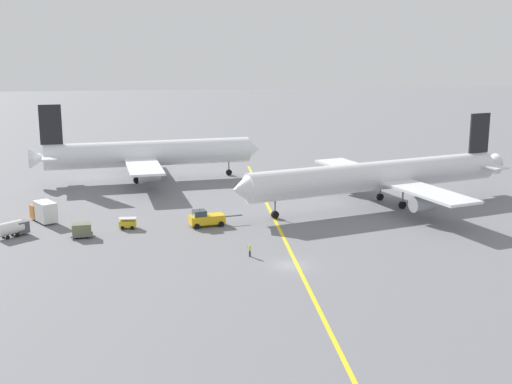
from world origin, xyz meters
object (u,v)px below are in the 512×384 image
(gse_catering_truck_tall, at_px, (44,211))
(gse_fuel_bowser_stubby, at_px, (13,228))
(airliner_being_pushed, at_px, (378,176))
(gse_container_dolly_flat, at_px, (82,230))
(gse_baggage_cart_trailing, at_px, (128,223))
(ground_crew_ramp_agent_by_cones, at_px, (250,250))
(pushback_tug, at_px, (206,218))
(airliner_at_gate_left, at_px, (147,154))

(gse_catering_truck_tall, bearing_deg, gse_fuel_bowser_stubby, -112.64)
(gse_catering_truck_tall, bearing_deg, airliner_being_pushed, 2.83)
(gse_fuel_bowser_stubby, bearing_deg, gse_container_dolly_flat, -9.86)
(gse_baggage_cart_trailing, height_order, gse_catering_truck_tall, gse_catering_truck_tall)
(airliner_being_pushed, height_order, ground_crew_ramp_agent_by_cones, airliner_being_pushed)
(pushback_tug, distance_m, gse_baggage_cart_trailing, 12.35)
(airliner_at_gate_left, height_order, gse_fuel_bowser_stubby, airliner_at_gate_left)
(pushback_tug, relative_size, ground_crew_ramp_agent_by_cones, 5.05)
(airliner_at_gate_left, distance_m, gse_baggage_cart_trailing, 37.75)
(gse_fuel_bowser_stubby, bearing_deg, pushback_tug, 3.63)
(pushback_tug, bearing_deg, gse_baggage_cart_trailing, 178.49)
(airliner_at_gate_left, xyz_separation_m, ground_crew_ramp_agent_by_cones, (14.84, -53.87, -4.57))
(gse_catering_truck_tall, xyz_separation_m, ground_crew_ramp_agent_by_cones, (31.04, -22.25, -0.84))
(pushback_tug, bearing_deg, airliner_at_gate_left, 104.63)
(airliner_being_pushed, bearing_deg, airliner_at_gate_left, 144.92)
(gse_container_dolly_flat, distance_m, gse_catering_truck_tall, 12.08)
(gse_baggage_cart_trailing, bearing_deg, gse_fuel_bowser_stubby, -172.68)
(gse_baggage_cart_trailing, bearing_deg, gse_catering_truck_tall, 157.17)
(pushback_tug, height_order, gse_baggage_cart_trailing, pushback_tug)
(airliner_at_gate_left, height_order, pushback_tug, airliner_at_gate_left)
(gse_catering_truck_tall, bearing_deg, airliner_at_gate_left, 62.87)
(airliner_at_gate_left, distance_m, ground_crew_ramp_agent_by_cones, 56.06)
(pushback_tug, relative_size, gse_baggage_cart_trailing, 3.12)
(airliner_being_pushed, relative_size, pushback_tug, 6.11)
(airliner_at_gate_left, bearing_deg, pushback_tug, -75.37)
(airliner_at_gate_left, relative_size, gse_fuel_bowser_stubby, 9.82)
(airliner_being_pushed, relative_size, gse_baggage_cart_trailing, 19.06)
(gse_baggage_cart_trailing, height_order, ground_crew_ramp_agent_by_cones, ground_crew_ramp_agent_by_cones)
(airliner_at_gate_left, distance_m, gse_container_dolly_flat, 42.59)
(pushback_tug, xyz_separation_m, gse_fuel_bowser_stubby, (-29.36, -1.86, 0.06))
(airliner_at_gate_left, bearing_deg, airliner_being_pushed, -35.08)
(airliner_at_gate_left, xyz_separation_m, airliner_being_pushed, (41.00, -28.79, -0.04))
(pushback_tug, bearing_deg, gse_container_dolly_flat, -169.05)
(airliner_at_gate_left, bearing_deg, gse_catering_truck_tall, -117.13)
(pushback_tug, relative_size, gse_fuel_bowser_stubby, 1.80)
(ground_crew_ramp_agent_by_cones, bearing_deg, gse_catering_truck_tall, 144.36)
(airliner_being_pushed, xyz_separation_m, gse_baggage_cart_trailing, (-43.49, -8.60, -4.58))
(pushback_tug, distance_m, ground_crew_ramp_agent_by_cones, 16.92)
(gse_container_dolly_flat, xyz_separation_m, gse_fuel_bowser_stubby, (-10.40, 1.81, 0.16))
(gse_catering_truck_tall, bearing_deg, ground_crew_ramp_agent_by_cones, -35.64)
(gse_catering_truck_tall, bearing_deg, gse_baggage_cart_trailing, -22.83)
(airliner_at_gate_left, relative_size, ground_crew_ramp_agent_by_cones, 27.60)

